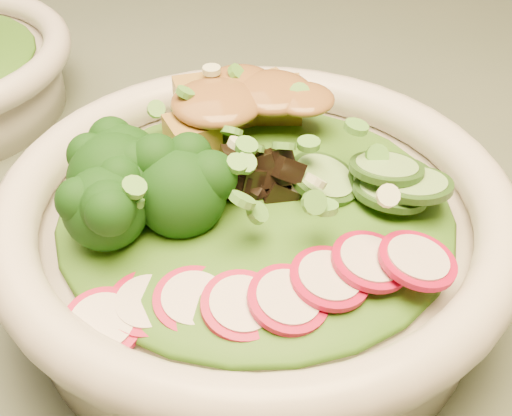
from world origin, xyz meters
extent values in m
cube|color=#515D4D|center=(0.00, 0.00, 0.73)|extent=(1.20, 0.80, 0.03)
cylinder|color=beige|center=(-0.01, -0.10, 0.78)|extent=(0.27, 0.27, 0.06)
torus|color=beige|center=(-0.01, -0.10, 0.82)|extent=(0.30, 0.30, 0.03)
ellipsoid|color=#295612|center=(-0.01, -0.10, 0.82)|extent=(0.23, 0.23, 0.03)
ellipsoid|color=brown|center=(-0.01, -0.03, 0.85)|extent=(0.08, 0.06, 0.02)
camera|label=1|loc=(-0.06, -0.41, 1.08)|focal=50.00mm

